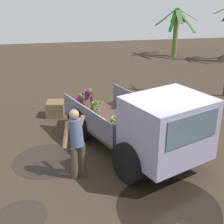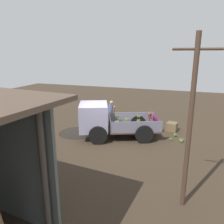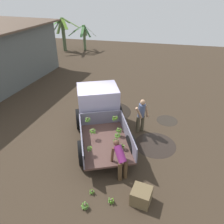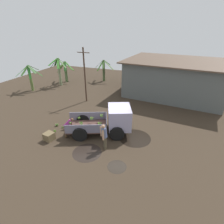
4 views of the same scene
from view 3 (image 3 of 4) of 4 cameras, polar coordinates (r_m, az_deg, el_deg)
name	(u,v)px [view 3 (image 3 of 4)]	position (r m, az deg, el deg)	size (l,w,h in m)	color
ground	(93,128)	(10.46, -4.94, -4.29)	(36.00, 36.00, 0.00)	#382C20
mud_patch_0	(111,111)	(11.76, -0.28, 0.15)	(2.16, 2.16, 0.01)	black
mud_patch_1	(155,145)	(9.63, 11.22, -8.37)	(1.76, 1.76, 0.01)	black
mud_patch_2	(167,121)	(11.34, 14.19, -2.17)	(1.05, 1.05, 0.01)	#2C251E
cargo_truck	(99,110)	(9.89, -3.35, 0.62)	(4.71, 3.38, 1.92)	#4F342E
banana_palm_0	(84,36)	(23.36, -7.28, 19.01)	(2.16, 2.50, 2.46)	#5A734B
banana_palm_4	(64,33)	(23.38, -12.55, 19.48)	(2.59, 2.84, 3.16)	#4F6040
person_foreground_visitor	(141,114)	(9.78, 7.66, -0.61)	(0.62, 0.63, 1.69)	#4A422F
person_worker_loading	(120,158)	(7.66, 2.19, -12.00)	(0.72, 0.70, 1.33)	#4C3723
banana_bunch_on_ground_0	(111,201)	(7.36, -0.24, -22.13)	(0.20, 0.21, 0.18)	brown
banana_bunch_on_ground_1	(92,192)	(7.62, -5.30, -20.01)	(0.19, 0.19, 0.16)	brown
banana_bunch_on_ground_2	(85,206)	(7.29, -7.07, -23.12)	(0.27, 0.27, 0.21)	brown
wooden_crate_0	(141,196)	(7.33, 7.65, -20.87)	(0.59, 0.59, 0.52)	brown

